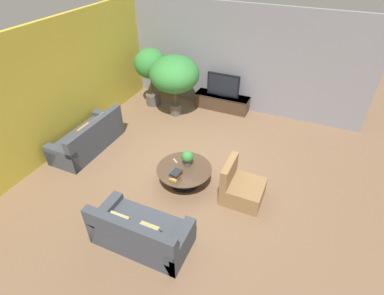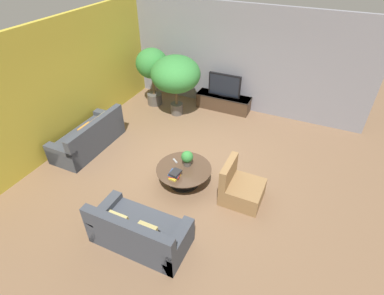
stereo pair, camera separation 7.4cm
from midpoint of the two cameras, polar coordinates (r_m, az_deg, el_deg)
name	(u,v)px [view 1 (the left image)]	position (r m, az deg, el deg)	size (l,w,h in m)	color
ground_plane	(189,166)	(7.08, -0.93, -3.54)	(24.00, 24.00, 0.00)	brown
back_wall_stone	(235,59)	(9.02, 8.03, 16.36)	(7.40, 0.12, 3.00)	gray
side_wall_left	(72,80)	(8.14, -22.20, 11.79)	(0.12, 7.40, 3.00)	gold
media_console	(222,102)	(9.30, 5.53, 8.66)	(1.65, 0.50, 0.45)	#473323
television	(223,85)	(9.06, 5.73, 11.73)	(0.98, 0.13, 0.68)	black
coffee_table	(184,173)	(6.46, -1.81, -4.81)	(1.18, 1.18, 0.41)	black
couch_by_wall	(89,139)	(7.91, -19.35, 1.62)	(0.84, 1.93, 0.84)	#3D424C
couch_near_entry	(141,232)	(5.46, -10.14, -15.65)	(1.69, 0.84, 0.84)	#3D424C
armchair_wicker	(241,188)	(6.21, 8.92, -7.64)	(0.80, 0.76, 0.86)	olive
potted_palm_tall	(151,67)	(9.22, -8.13, 14.98)	(0.94, 0.94, 1.76)	#514C47
potted_palm_corner	(174,75)	(8.57, -3.62, 13.62)	(1.39, 1.39, 1.76)	#514C47
potted_plant_tabletop	(187,158)	(6.34, -1.20, -1.96)	(0.26, 0.26, 0.36)	#514C47
book_stack	(175,174)	(6.14, -3.52, -5.10)	(0.25, 0.28, 0.14)	gold
remote_black	(185,157)	(6.67, -1.66, -1.80)	(0.04, 0.16, 0.02)	black
remote_silver	(175,161)	(6.57, -3.52, -2.58)	(0.04, 0.16, 0.02)	gray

